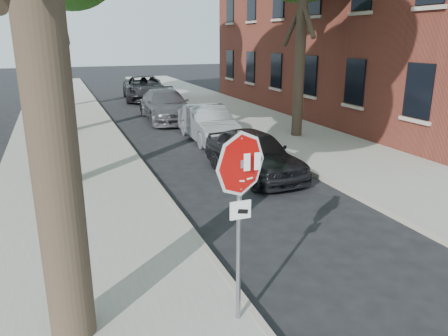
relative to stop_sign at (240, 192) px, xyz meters
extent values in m
plane|color=black|center=(0.70, 0.03, -1.95)|extent=(120.00, 120.00, 0.00)
cube|color=gray|center=(-1.80, 12.03, -1.89)|extent=(4.00, 55.00, 0.12)
cube|color=gray|center=(6.70, 12.03, -1.89)|extent=(4.00, 55.00, 0.12)
cube|color=#9E9384|center=(0.25, 12.03, -1.88)|extent=(0.12, 55.00, 0.13)
cube|color=#9E9384|center=(4.65, 12.03, -1.88)|extent=(0.12, 55.00, 0.13)
cylinder|color=gray|center=(0.00, 0.03, -0.53)|extent=(0.06, 0.06, 2.60)
cube|color=#99999E|center=(0.00, 0.00, 0.37)|extent=(0.05, 0.06, 0.10)
cylinder|color=#99999E|center=(0.00, -0.01, 0.37)|extent=(0.76, 0.32, 0.82)
cylinder|color=white|center=(0.00, -0.02, 0.37)|extent=(0.76, 0.32, 0.82)
cylinder|color=red|center=(0.00, -0.03, 0.37)|extent=(0.68, 0.29, 0.74)
cube|color=white|center=(-0.21, -0.04, 0.39)|extent=(0.08, 0.00, 0.22)
cube|color=white|center=(-0.07, -0.04, 0.39)|extent=(0.08, 0.00, 0.22)
cube|color=white|center=(0.07, -0.04, 0.39)|extent=(0.08, 0.00, 0.22)
cube|color=white|center=(0.21, -0.04, 0.39)|extent=(0.08, 0.00, 0.22)
cube|color=silver|center=(-0.11, -0.04, 0.18)|extent=(0.08, 0.00, 0.03)
cube|color=silver|center=(0.00, -0.04, 0.16)|extent=(0.08, 0.00, 0.03)
cube|color=silver|center=(0.11, -0.04, 0.18)|extent=(0.08, 0.00, 0.03)
cube|color=white|center=(0.00, -0.01, -0.23)|extent=(0.28, 0.02, 0.24)
cube|color=black|center=(0.03, -0.03, -0.25)|extent=(0.15, 0.00, 0.08)
cylinder|color=black|center=(-1.70, 14.03, 3.17)|extent=(0.48, 0.48, 10.00)
cylinder|color=black|center=(-2.00, 21.03, 2.67)|extent=(0.40, 0.40, 9.00)
cylinder|color=black|center=(6.70, 10.03, 2.67)|extent=(0.40, 0.40, 9.00)
imported|color=black|center=(3.06, 6.15, -1.29)|extent=(1.97, 4.03, 1.32)
imported|color=gray|center=(3.30, 10.82, -1.28)|extent=(1.51, 4.09, 1.34)
imported|color=#454449|center=(2.83, 15.62, -1.23)|extent=(2.22, 5.03, 1.44)
imported|color=black|center=(3.30, 23.09, -1.19)|extent=(3.05, 5.67, 1.51)
camera|label=1|loc=(-2.02, -4.68, 1.84)|focal=35.00mm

